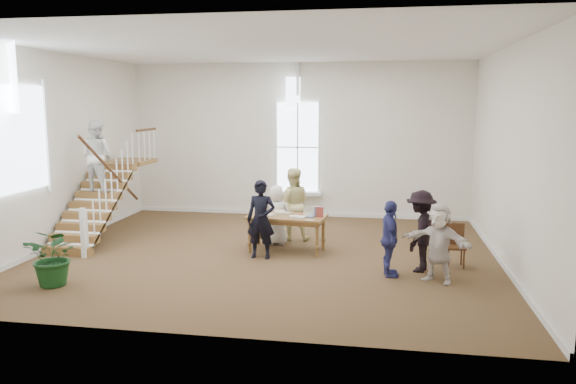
% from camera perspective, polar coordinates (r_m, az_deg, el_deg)
% --- Properties ---
extents(ground, '(10.00, 10.00, 0.00)m').
position_cam_1_polar(ground, '(12.57, -2.13, -6.34)').
color(ground, '#46301B').
rests_on(ground, ground).
extents(room_shell, '(10.49, 10.00, 10.00)m').
position_cam_1_polar(room_shell, '(16.71, 0.94, -1.09)').
color(room_shell, silver).
rests_on(room_shell, ground).
extents(staircase, '(1.10, 4.10, 2.92)m').
position_cam_1_polar(staircase, '(14.45, -18.64, 1.75)').
color(staircase, brown).
rests_on(staircase, ground).
extents(library_table, '(1.83, 1.04, 0.88)m').
position_cam_1_polar(library_table, '(12.67, -0.17, -2.79)').
color(library_table, brown).
rests_on(library_table, ground).
extents(police_officer, '(0.63, 0.42, 1.70)m').
position_cam_1_polar(police_officer, '(12.11, -2.76, -2.80)').
color(police_officer, black).
rests_on(police_officer, ground).
extents(elderly_woman, '(0.72, 0.49, 1.42)m').
position_cam_1_polar(elderly_woman, '(13.32, -1.18, -2.33)').
color(elderly_woman, silver).
rests_on(elderly_woman, ground).
extents(person_yellow, '(0.96, 0.80, 1.77)m').
position_cam_1_polar(person_yellow, '(13.71, 0.44, -1.24)').
color(person_yellow, beige).
rests_on(person_yellow, ground).
extents(woman_cluster_a, '(0.47, 0.91, 1.49)m').
position_cam_1_polar(woman_cluster_a, '(11.01, 10.30, -4.69)').
color(woman_cluster_a, navy).
rests_on(woman_cluster_a, ground).
extents(woman_cluster_b, '(0.89, 1.19, 1.63)m').
position_cam_1_polar(woman_cluster_b, '(11.46, 13.30, -3.88)').
color(woman_cluster_b, black).
rests_on(woman_cluster_b, ground).
extents(woman_cluster_c, '(1.41, 1.10, 1.49)m').
position_cam_1_polar(woman_cluster_c, '(10.87, 15.08, -5.03)').
color(woman_cluster_c, silver).
rests_on(woman_cluster_c, ground).
extents(floor_plant, '(1.00, 0.87, 1.09)m').
position_cam_1_polar(floor_plant, '(11.19, -22.64, -6.08)').
color(floor_plant, '#133B16').
rests_on(floor_plant, ground).
extents(side_chair, '(0.39, 0.39, 0.88)m').
position_cam_1_polar(side_chair, '(12.08, 16.61, -4.98)').
color(side_chair, '#3C1A10').
rests_on(side_chair, ground).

